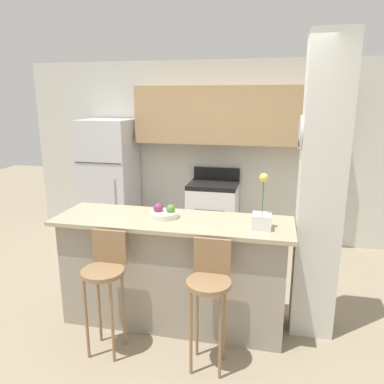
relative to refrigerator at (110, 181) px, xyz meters
The scene contains 11 objects.
ground_plane 2.56m from the refrigerator, 52.17° to the right, with size 14.00×14.00×0.00m, color gray.
wall_back 1.75m from the refrigerator, 10.92° to the left, with size 5.60×0.38×2.55m.
pillar_right 3.24m from the refrigerator, 32.44° to the right, with size 0.38×0.32×2.55m.
counter_bar 2.43m from the refrigerator, 52.17° to the right, with size 2.10×0.64×1.01m.
refrigerator is the anchor object (origin of this frame).
stove_range 1.58m from the refrigerator, ahead, with size 0.66×0.61×1.07m.
bar_stool_left 2.63m from the refrigerator, 66.32° to the right, with size 0.34×0.34×1.01m.
bar_stool_right 3.07m from the refrigerator, 51.62° to the right, with size 0.34×0.34×1.01m.
orchid_vase 3.00m from the refrigerator, 41.24° to the right, with size 0.16×0.16×0.46m.
fruit_bowl 2.33m from the refrigerator, 53.22° to the right, with size 0.26×0.26×0.12m.
trash_bin 0.92m from the refrigerator, 22.15° to the right, with size 0.28×0.28×0.38m.
Camera 1 is at (0.85, -3.01, 2.05)m, focal length 35.00 mm.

